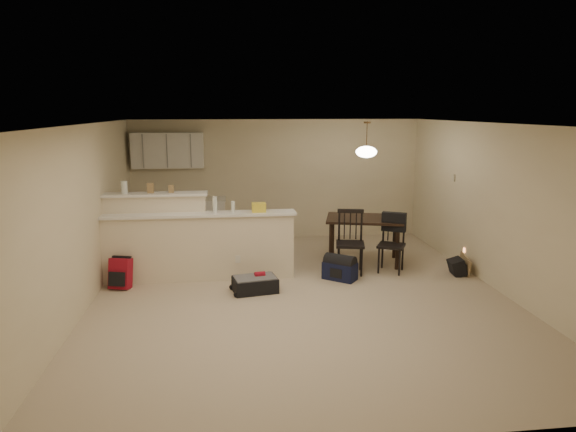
{
  "coord_description": "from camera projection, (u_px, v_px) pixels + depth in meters",
  "views": [
    {
      "loc": [
        -1.04,
        -7.16,
        2.7
      ],
      "look_at": [
        -0.1,
        0.7,
        1.05
      ],
      "focal_mm": 32.0,
      "sensor_mm": 36.0,
      "label": 1
    }
  ],
  "objects": [
    {
      "name": "dining_chair_near",
      "position": [
        350.0,
        242.0,
        8.53
      ],
      "size": [
        0.54,
        0.53,
        1.06
      ],
      "primitive_type": null,
      "rotation": [
        0.0,
        0.0,
        -0.21
      ],
      "color": "black",
      "rests_on": "ground"
    },
    {
      "name": "pendant_lamp",
      "position": [
        366.0,
        151.0,
        8.84
      ],
      "size": [
        0.36,
        0.36,
        0.62
      ],
      "color": "brown",
      "rests_on": "room"
    },
    {
      "name": "cereal_box",
      "position": [
        150.0,
        188.0,
        8.16
      ],
      "size": [
        0.1,
        0.07,
        0.16
      ],
      "primitive_type": "cube",
      "color": "#94764C",
      "rests_on": "breakfast_bar"
    },
    {
      "name": "bag_lump",
      "position": [
        259.0,
        207.0,
        8.2
      ],
      "size": [
        0.22,
        0.18,
        0.14
      ],
      "primitive_type": "cube",
      "color": "#94764C",
      "rests_on": "breakfast_bar"
    },
    {
      "name": "bottle_a",
      "position": [
        215.0,
        205.0,
        8.11
      ],
      "size": [
        0.07,
        0.07,
        0.26
      ],
      "primitive_type": "cylinder",
      "color": "silver",
      "rests_on": "breakfast_bar"
    },
    {
      "name": "suitcase",
      "position": [
        255.0,
        285.0,
        7.73
      ],
      "size": [
        0.71,
        0.53,
        0.22
      ],
      "primitive_type": "cube",
      "rotation": [
        0.0,
        0.0,
        0.18
      ],
      "color": "black",
      "rests_on": "ground"
    },
    {
      "name": "bottle_b",
      "position": [
        233.0,
        207.0,
        8.15
      ],
      "size": [
        0.06,
        0.06,
        0.18
      ],
      "primitive_type": "cylinder",
      "color": "silver",
      "rests_on": "breakfast_bar"
    },
    {
      "name": "breakfast_bar",
      "position": [
        184.0,
        242.0,
        8.25
      ],
      "size": [
        3.08,
        0.58,
        1.39
      ],
      "color": "beige",
      "rests_on": "ground"
    },
    {
      "name": "kitchen_counter",
      "position": [
        181.0,
        222.0,
        10.41
      ],
      "size": [
        1.8,
        0.6,
        0.9
      ],
      "primitive_type": "cube",
      "color": "white",
      "rests_on": "ground"
    },
    {
      "name": "room",
      "position": [
        301.0,
        212.0,
        7.37
      ],
      "size": [
        7.0,
        7.02,
        2.5
      ],
      "color": "#C1AF94",
      "rests_on": "ground"
    },
    {
      "name": "dining_chair_far",
      "position": [
        391.0,
        244.0,
        8.6
      ],
      "size": [
        0.56,
        0.56,
        0.97
      ],
      "primitive_type": null,
      "rotation": [
        0.0,
        0.0,
        -0.48
      ],
      "color": "black",
      "rests_on": "ground"
    },
    {
      "name": "small_box",
      "position": [
        171.0,
        189.0,
        8.2
      ],
      "size": [
        0.08,
        0.06,
        0.12
      ],
      "primitive_type": "cube",
      "color": "#94764C",
      "rests_on": "breakfast_bar"
    },
    {
      "name": "cardboard_sheet",
      "position": [
        465.0,
        265.0,
        8.52
      ],
      "size": [
        0.03,
        0.41,
        0.32
      ],
      "primitive_type": "cube",
      "rotation": [
        0.0,
        0.0,
        1.54
      ],
      "color": "#94764C",
      "rests_on": "ground"
    },
    {
      "name": "black_daypack",
      "position": [
        457.0,
        267.0,
        8.51
      ],
      "size": [
        0.24,
        0.32,
        0.26
      ],
      "primitive_type": "cube",
      "rotation": [
        0.0,
        0.0,
        1.47
      ],
      "color": "black",
      "rests_on": "ground"
    },
    {
      "name": "upper_cabinets",
      "position": [
        168.0,
        150.0,
        10.21
      ],
      "size": [
        1.4,
        0.34,
        0.7
      ],
      "primitive_type": "cube",
      "color": "white",
      "rests_on": "room"
    },
    {
      "name": "jar",
      "position": [
        124.0,
        187.0,
        8.11
      ],
      "size": [
        0.1,
        0.1,
        0.2
      ],
      "primitive_type": "cylinder",
      "color": "silver",
      "rests_on": "breakfast_bar"
    },
    {
      "name": "red_backpack",
      "position": [
        121.0,
        273.0,
        7.86
      ],
      "size": [
        0.35,
        0.27,
        0.47
      ],
      "primitive_type": "cube",
      "rotation": [
        0.0,
        0.0,
        -0.26
      ],
      "color": "maroon",
      "rests_on": "ground"
    },
    {
      "name": "dining_table",
      "position": [
        364.0,
        223.0,
        9.09
      ],
      "size": [
        1.49,
        1.17,
        0.82
      ],
      "rotation": [
        0.0,
        0.0,
        -0.25
      ],
      "color": "black",
      "rests_on": "ground"
    },
    {
      "name": "navy_duffel",
      "position": [
        340.0,
        271.0,
        8.28
      ],
      "size": [
        0.58,
        0.54,
        0.28
      ],
      "primitive_type": "cube",
      "rotation": [
        0.0,
        0.0,
        -0.66
      ],
      "color": "#101635",
      "rests_on": "ground"
    },
    {
      "name": "thermostat",
      "position": [
        453.0,
        178.0,
        9.18
      ],
      "size": [
        0.02,
        0.12,
        0.12
      ],
      "primitive_type": "cube",
      "color": "beige",
      "rests_on": "room"
    }
  ]
}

